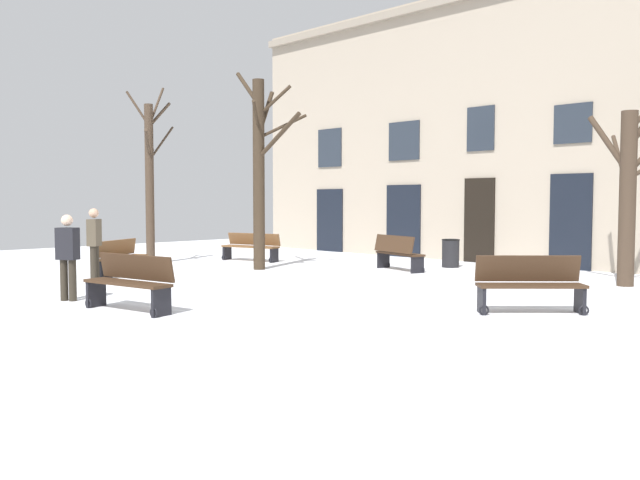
# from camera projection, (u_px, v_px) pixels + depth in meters

# --- Properties ---
(ground_plane) EXTENTS (30.06, 30.06, 0.00)m
(ground_plane) POSITION_uv_depth(u_px,v_px,m) (263.00, 289.00, 13.80)
(ground_plane) COLOR white
(building_facade) EXTENTS (18.79, 0.60, 8.15)m
(building_facade) POSITION_uv_depth(u_px,v_px,m) (486.00, 124.00, 19.64)
(building_facade) COLOR tan
(building_facade) RESTS_ON ground
(tree_right_of_center) EXTENTS (1.50, 1.72, 5.20)m
(tree_right_of_center) POSITION_uv_depth(u_px,v_px,m) (150.00, 177.00, 19.19)
(tree_right_of_center) COLOR #423326
(tree_right_of_center) RESTS_ON ground
(tree_left_of_center) EXTENTS (1.74, 1.24, 4.68)m
(tree_left_of_center) POSITION_uv_depth(u_px,v_px,m) (630.00, 186.00, 14.27)
(tree_left_of_center) COLOR #423326
(tree_left_of_center) RESTS_ON ground
(tree_near_facade) EXTENTS (2.47, 2.03, 5.37)m
(tree_near_facade) POSITION_uv_depth(u_px,v_px,m) (260.00, 166.00, 17.64)
(tree_near_facade) COLOR #382B1E
(tree_near_facade) RESTS_ON ground
(litter_bin) EXTENTS (0.50, 0.50, 0.78)m
(litter_bin) POSITION_uv_depth(u_px,v_px,m) (451.00, 253.00, 18.36)
(litter_bin) COLOR black
(litter_bin) RESTS_ON ground
(bench_near_lamp) EXTENTS (1.85, 0.76, 0.95)m
(bench_near_lamp) POSITION_uv_depth(u_px,v_px,m) (130.00, 281.00, 11.10)
(bench_near_lamp) COLOR #3D2819
(bench_near_lamp) RESTS_ON ground
(bench_by_litter_bin) EXTENTS (1.57, 1.56, 0.95)m
(bench_by_litter_bin) POSITION_uv_depth(u_px,v_px,m) (530.00, 284.00, 10.91)
(bench_by_litter_bin) COLOR #3D2819
(bench_by_litter_bin) RESTS_ON ground
(bench_back_to_back_left) EXTENTS (1.74, 0.92, 0.94)m
(bench_back_to_back_left) POSITION_uv_depth(u_px,v_px,m) (398.00, 253.00, 17.49)
(bench_back_to_back_left) COLOR #3D2819
(bench_back_to_back_left) RESTS_ON ground
(bench_facing_shops) EXTENTS (1.21, 1.68, 0.88)m
(bench_facing_shops) POSITION_uv_depth(u_px,v_px,m) (121.00, 257.00, 16.43)
(bench_facing_shops) COLOR brown
(bench_facing_shops) RESTS_ON ground
(bench_near_center_tree) EXTENTS (1.97, 0.94, 0.85)m
(bench_near_center_tree) POSITION_uv_depth(u_px,v_px,m) (251.00, 246.00, 20.27)
(bench_near_center_tree) COLOR brown
(bench_near_center_tree) RESTS_ON ground
(person_near_bench) EXTENTS (0.42, 0.43, 1.67)m
(person_near_bench) POSITION_uv_depth(u_px,v_px,m) (94.00, 241.00, 15.29)
(person_near_bench) COLOR #2D271E
(person_near_bench) RESTS_ON ground
(person_by_shop_door) EXTENTS (0.44, 0.38, 1.59)m
(person_by_shop_door) POSITION_uv_depth(u_px,v_px,m) (68.00, 254.00, 12.20)
(person_by_shop_door) COLOR #2D271E
(person_by_shop_door) RESTS_ON ground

